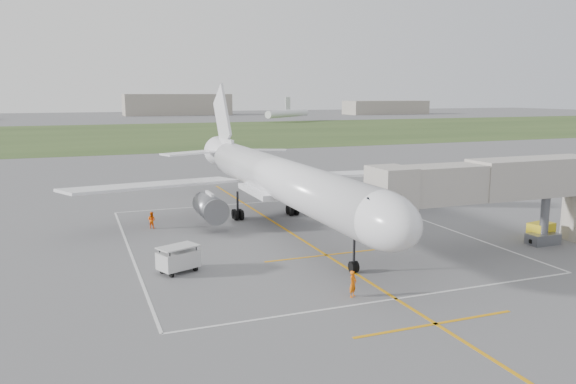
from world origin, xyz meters
name	(u,v)px	position (x,y,z in m)	size (l,w,h in m)	color
ground	(281,227)	(0.00, 0.00, 0.00)	(700.00, 700.00, 0.00)	#5C5C5E
grass_strip	(134,134)	(0.00, 130.00, 0.01)	(700.00, 120.00, 0.02)	#32481F
apron_markings	(305,242)	(0.00, -5.82, 0.01)	(28.20, 60.00, 0.01)	orange
airliner	(278,179)	(0.00, 0.75, 4.39)	(38.93, 46.75, 13.52)	silver
jet_bridge	(525,189)	(15.72, -13.50, 4.74)	(23.40, 5.00, 7.20)	gray
gpu_unit	(541,232)	(18.55, -12.71, 0.78)	(2.32, 1.83, 1.58)	gold
baggage_cart	(178,259)	(-11.34, -10.12, 0.96)	(3.10, 2.54, 1.87)	beige
ramp_worker_nose	(353,284)	(-2.26, -18.71, 0.82)	(0.60, 0.39, 1.64)	#E25D07
ramp_worker_wing	(152,220)	(-11.34, 3.75, 0.77)	(0.75, 0.58, 1.55)	#FC5E07
distant_hangars	(74,107)	(-16.15, 265.19, 5.17)	(345.00, 49.00, 12.00)	gray
distant_aircraft	(118,117)	(-1.30, 172.29, 3.59)	(169.28, 54.02, 8.85)	silver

